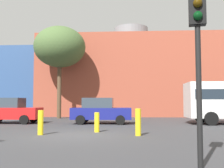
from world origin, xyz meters
TOP-DOWN VIEW (x-y plane):
  - ground_plane at (0.00, 0.00)m, footprint 200.00×200.00m
  - building_backdrop at (2.73, 20.53)m, footprint 35.66×12.34m
  - parked_car_1 at (-5.67, 6.33)m, footprint 3.97×1.95m
  - parked_car_2 at (0.52, 6.33)m, footprint 3.95×1.94m
  - traffic_light_near_right at (3.88, -5.73)m, footprint 0.39×0.39m
  - bare_tree_0 at (-3.80, 12.15)m, footprint 4.62×4.62m
  - bollard_yellow_0 at (-1.47, 0.02)m, footprint 0.24×0.24m
  - bollard_yellow_1 at (2.77, -0.04)m, footprint 0.24×0.24m
  - bollard_yellow_2 at (0.86, 1.25)m, footprint 0.24×0.24m

SIDE VIEW (x-z plane):
  - ground_plane at x=0.00m, z-range 0.00..0.00m
  - bollard_yellow_2 at x=0.86m, z-range 0.00..0.93m
  - bollard_yellow_0 at x=-1.47m, z-range 0.00..1.07m
  - bollard_yellow_1 at x=2.77m, z-range 0.00..1.15m
  - parked_car_2 at x=0.52m, z-range 0.00..1.71m
  - parked_car_1 at x=-5.67m, z-range 0.00..1.71m
  - traffic_light_near_right at x=3.88m, z-range 0.94..4.95m
  - building_backdrop at x=2.73m, z-range -1.16..9.19m
  - bare_tree_0 at x=-3.80m, z-range 2.25..10.52m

